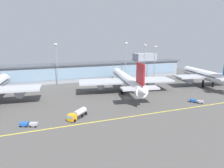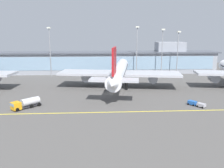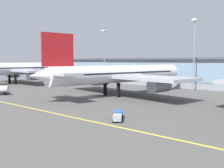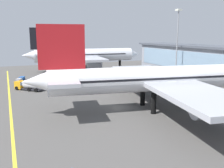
{
  "view_description": "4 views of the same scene",
  "coord_description": "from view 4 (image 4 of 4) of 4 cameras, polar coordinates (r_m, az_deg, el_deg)",
  "views": [
    {
      "loc": [
        -36.43,
        -79.38,
        27.03
      ],
      "look_at": [
        -5.28,
        6.38,
        5.75
      ],
      "focal_mm": 29.98,
      "sensor_mm": 36.0,
      "label": 1
    },
    {
      "loc": [
        -4.73,
        -86.96,
        22.38
      ],
      "look_at": [
        0.62,
        1.97,
        3.15
      ],
      "focal_mm": 37.92,
      "sensor_mm": 36.0,
      "label": 2
    },
    {
      "loc": [
        56.58,
        -54.63,
        10.89
      ],
      "look_at": [
        4.68,
        4.55,
        3.9
      ],
      "focal_mm": 42.32,
      "sensor_mm": 36.0,
      "label": 3
    },
    {
      "loc": [
        49.06,
        -21.97,
        16.05
      ],
      "look_at": [
        -6.91,
        1.67,
        4.06
      ],
      "focal_mm": 40.16,
      "sensor_mm": 36.0,
      "label": 4
    }
  ],
  "objects": [
    {
      "name": "apron_light_mast_east",
      "position": [
        98.57,
        14.7,
        11.01
      ],
      "size": [
        1.8,
        1.8,
        25.35
      ],
      "color": "gray",
      "rests_on": "ground"
    },
    {
      "name": "taxiway_centreline_stripe",
      "position": [
        51.62,
        -21.94,
        -7.78
      ],
      "size": [
        144.0,
        0.5,
        0.01
      ],
      "primitive_type": "cube",
      "color": "yellow",
      "rests_on": "ground"
    },
    {
      "name": "airliner_near_left",
      "position": [
        113.46,
        -6.35,
        6.49
      ],
      "size": [
        42.31,
        53.17,
        18.98
      ],
      "rotation": [
        0.0,
        0.0,
        1.47
      ],
      "color": "black",
      "rests_on": "ground"
    },
    {
      "name": "baggage_tug_near",
      "position": [
        93.16,
        -20.09,
        1.05
      ],
      "size": [
        5.77,
        3.49,
        1.4
      ],
      "rotation": [
        0.0,
        0.0,
        2.78
      ],
      "color": "black",
      "rests_on": "ground"
    },
    {
      "name": "ground_plane",
      "position": [
        56.1,
        1.18,
        -5.46
      ],
      "size": [
        180.0,
        180.0,
        0.0
      ],
      "primitive_type": "plane",
      "color": "#514F4C"
    },
    {
      "name": "fuel_tanker_truck",
      "position": [
        77.5,
        -18.55,
        -0.24
      ],
      "size": [
        8.18,
        8.04,
        2.9
      ],
      "rotation": [
        0.0,
        0.0,
        3.91
      ],
      "color": "black",
      "rests_on": "ground"
    },
    {
      "name": "airliner_near_right",
      "position": [
        55.62,
        11.6,
        1.11
      ],
      "size": [
        51.11,
        59.03,
        18.02
      ],
      "rotation": [
        0.0,
        0.0,
        1.41
      ],
      "color": "black",
      "rests_on": "ground"
    }
  ]
}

